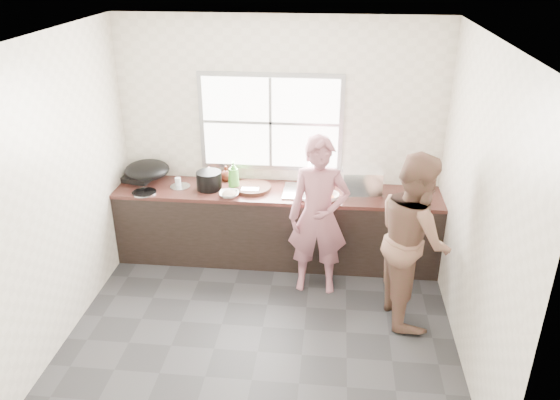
# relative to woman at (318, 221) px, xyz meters

# --- Properties ---
(floor) EXTENTS (3.60, 3.20, 0.01)m
(floor) POSITION_rel_woman_xyz_m (-0.48, -0.74, -0.79)
(floor) COLOR #2B2B2E
(floor) RESTS_ON ground
(ceiling) EXTENTS (3.60, 3.20, 0.01)m
(ceiling) POSITION_rel_woman_xyz_m (-0.48, -0.74, 1.92)
(ceiling) COLOR silver
(ceiling) RESTS_ON wall_back
(wall_back) EXTENTS (3.60, 0.01, 2.70)m
(wall_back) POSITION_rel_woman_xyz_m (-0.48, 0.87, 0.56)
(wall_back) COLOR silver
(wall_back) RESTS_ON ground
(wall_left) EXTENTS (0.01, 3.20, 2.70)m
(wall_left) POSITION_rel_woman_xyz_m (-2.29, -0.74, 0.56)
(wall_left) COLOR beige
(wall_left) RESTS_ON ground
(wall_right) EXTENTS (0.01, 3.20, 2.70)m
(wall_right) POSITION_rel_woman_xyz_m (1.32, -0.74, 0.56)
(wall_right) COLOR silver
(wall_right) RESTS_ON ground
(wall_front) EXTENTS (3.60, 0.01, 2.70)m
(wall_front) POSITION_rel_woman_xyz_m (-0.48, -2.34, 0.56)
(wall_front) COLOR beige
(wall_front) RESTS_ON ground
(cabinet) EXTENTS (3.60, 0.62, 0.82)m
(cabinet) POSITION_rel_woman_xyz_m (-0.48, 0.55, -0.38)
(cabinet) COLOR black
(cabinet) RESTS_ON floor
(countertop) EXTENTS (3.60, 0.64, 0.04)m
(countertop) POSITION_rel_woman_xyz_m (-0.48, 0.55, 0.05)
(countertop) COLOR #3C1E18
(countertop) RESTS_ON cabinet
(sink) EXTENTS (0.55, 0.45, 0.02)m
(sink) POSITION_rel_woman_xyz_m (-0.13, 0.55, 0.08)
(sink) COLOR silver
(sink) RESTS_ON countertop
(faucet) EXTENTS (0.02, 0.02, 0.30)m
(faucet) POSITION_rel_woman_xyz_m (-0.13, 0.75, 0.22)
(faucet) COLOR silver
(faucet) RESTS_ON countertop
(window_frame) EXTENTS (1.60, 0.05, 1.10)m
(window_frame) POSITION_rel_woman_xyz_m (-0.58, 0.85, 0.76)
(window_frame) COLOR #9EA0A5
(window_frame) RESTS_ON wall_back
(window_glazing) EXTENTS (1.50, 0.01, 1.00)m
(window_glazing) POSITION_rel_woman_xyz_m (-0.58, 0.83, 0.76)
(window_glazing) COLOR white
(window_glazing) RESTS_ON window_frame
(woman) EXTENTS (0.58, 0.38, 1.57)m
(woman) POSITION_rel_woman_xyz_m (0.00, 0.00, 0.00)
(woman) COLOR #A6636F
(woman) RESTS_ON floor
(person_side) EXTENTS (0.78, 0.92, 1.69)m
(person_side) POSITION_rel_woman_xyz_m (0.90, -0.36, 0.06)
(person_side) COLOR brown
(person_side) RESTS_ON floor
(cutting_board) EXTENTS (0.53, 0.53, 0.04)m
(cutting_board) POSITION_rel_woman_xyz_m (-0.76, 0.56, 0.09)
(cutting_board) COLOR black
(cutting_board) RESTS_ON countertop
(cleaver) EXTENTS (0.20, 0.10, 0.01)m
(cleaver) POSITION_rel_woman_xyz_m (-0.77, 0.48, 0.12)
(cleaver) COLOR #A7AAAD
(cleaver) RESTS_ON cutting_board
(bowl_mince) EXTENTS (0.24, 0.24, 0.05)m
(bowl_mince) POSITION_rel_woman_xyz_m (-0.98, 0.35, 0.10)
(bowl_mince) COLOR white
(bowl_mince) RESTS_ON countertop
(bowl_crabs) EXTENTS (0.20, 0.20, 0.06)m
(bowl_crabs) POSITION_rel_woman_xyz_m (0.08, 0.36, 0.10)
(bowl_crabs) COLOR silver
(bowl_crabs) RESTS_ON countertop
(bowl_held) EXTENTS (0.20, 0.20, 0.06)m
(bowl_held) POSITION_rel_woman_xyz_m (-0.15, 0.34, 0.10)
(bowl_held) COLOR silver
(bowl_held) RESTS_ON countertop
(black_pot) EXTENTS (0.35, 0.35, 0.20)m
(black_pot) POSITION_rel_woman_xyz_m (-1.24, 0.53, 0.17)
(black_pot) COLOR black
(black_pot) RESTS_ON countertop
(plate_food) EXTENTS (0.23, 0.23, 0.02)m
(plate_food) POSITION_rel_woman_xyz_m (-1.28, 0.78, 0.08)
(plate_food) COLOR white
(plate_food) RESTS_ON countertop
(bottle_green) EXTENTS (0.14, 0.14, 0.33)m
(bottle_green) POSITION_rel_woman_xyz_m (-0.97, 0.56, 0.24)
(bottle_green) COLOR green
(bottle_green) RESTS_ON countertop
(bottle_brown_tall) EXTENTS (0.10, 0.10, 0.17)m
(bottle_brown_tall) POSITION_rel_woman_xyz_m (-1.28, 0.72, 0.16)
(bottle_brown_tall) COLOR #4F1D13
(bottle_brown_tall) RESTS_ON countertop
(bottle_brown_short) EXTENTS (0.17, 0.17, 0.16)m
(bottle_brown_short) POSITION_rel_woman_xyz_m (-1.10, 0.78, 0.16)
(bottle_brown_short) COLOR #471B11
(bottle_brown_short) RESTS_ON countertop
(glass_jar) EXTENTS (0.08, 0.08, 0.10)m
(glass_jar) POSITION_rel_woman_xyz_m (-1.61, 0.58, 0.12)
(glass_jar) COLOR silver
(glass_jar) RESTS_ON countertop
(burner) EXTENTS (0.47, 0.47, 0.06)m
(burner) POSITION_rel_woman_xyz_m (-2.13, 0.75, 0.10)
(burner) COLOR black
(burner) RESTS_ON countertop
(wok) EXTENTS (0.55, 0.55, 0.19)m
(wok) POSITION_rel_woman_xyz_m (-1.97, 0.63, 0.23)
(wok) COLOR black
(wok) RESTS_ON burner
(dish_rack) EXTENTS (0.43, 0.31, 0.31)m
(dish_rack) POSITION_rel_woman_xyz_m (0.44, 0.50, 0.23)
(dish_rack) COLOR white
(dish_rack) RESTS_ON countertop
(pot_lid_left) EXTENTS (0.32, 0.32, 0.01)m
(pot_lid_left) POSITION_rel_woman_xyz_m (-1.93, 0.34, 0.08)
(pot_lid_left) COLOR silver
(pot_lid_left) RESTS_ON countertop
(pot_lid_right) EXTENTS (0.25, 0.25, 0.01)m
(pot_lid_right) POSITION_rel_woman_xyz_m (-1.58, 0.55, 0.08)
(pot_lid_right) COLOR silver
(pot_lid_right) RESTS_ON countertop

